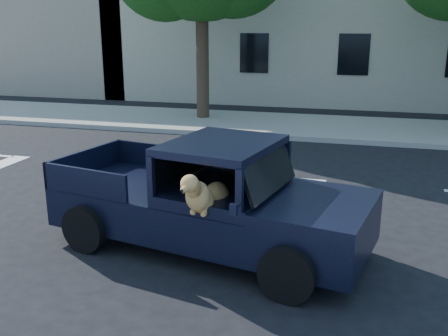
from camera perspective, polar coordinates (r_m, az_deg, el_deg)
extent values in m
plane|color=black|center=(8.05, 4.04, -8.11)|extent=(120.00, 120.00, 0.00)
cube|color=gray|center=(16.79, 10.34, 4.66)|extent=(60.00, 4.00, 0.15)
cylinder|color=#332619|center=(17.70, -2.47, 12.41)|extent=(0.44, 0.44, 4.40)
cube|color=tan|center=(28.85, -20.12, 16.42)|extent=(12.00, 6.00, 8.00)
cube|color=black|center=(7.53, -1.77, -5.10)|extent=(4.99, 2.70, 0.60)
cube|color=black|center=(6.81, 10.80, -4.35)|extent=(1.69, 2.05, 0.15)
cube|color=black|center=(7.11, -0.23, 2.63)|extent=(1.72, 1.98, 0.11)
cube|color=black|center=(6.91, 5.24, -0.58)|extent=(0.53, 1.58, 0.51)
cube|color=black|center=(6.95, -0.40, -5.39)|extent=(0.59, 0.59, 0.35)
cube|color=black|center=(5.97, 1.10, -4.76)|extent=(0.10, 0.06, 0.15)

